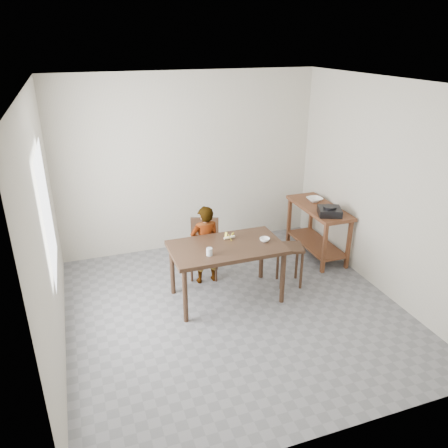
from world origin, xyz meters
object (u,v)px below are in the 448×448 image
object	(u,v)px
dining_table	(227,272)
stool	(289,265)
prep_counter	(317,231)
child	(205,245)
dining_chair	(204,250)

from	to	relation	value
dining_table	stool	xyz separation A→B (m)	(0.92, 0.05, -0.09)
prep_counter	stool	xyz separation A→B (m)	(-0.80, -0.65, -0.12)
dining_table	stool	size ratio (longest dim) A/B	2.46
dining_table	child	size ratio (longest dim) A/B	1.26
dining_table	dining_chair	bearing A→B (deg)	98.82
child	prep_counter	bearing A→B (deg)	-174.56
child	dining_table	bearing A→B (deg)	104.21
prep_counter	stool	size ratio (longest dim) A/B	2.11
prep_counter	dining_table	bearing A→B (deg)	-157.85
prep_counter	dining_chair	distance (m)	1.82
stool	prep_counter	bearing A→B (deg)	39.28
child	stool	world-z (taller)	child
prep_counter	child	world-z (taller)	child
dining_table	prep_counter	xyz separation A→B (m)	(1.72, 0.70, 0.03)
dining_table	prep_counter	distance (m)	1.86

